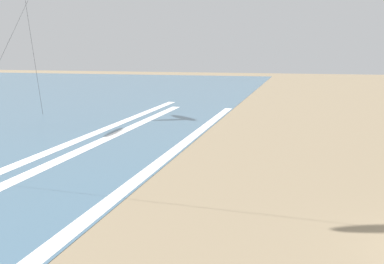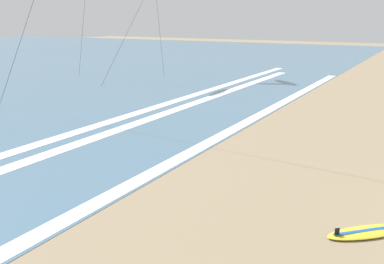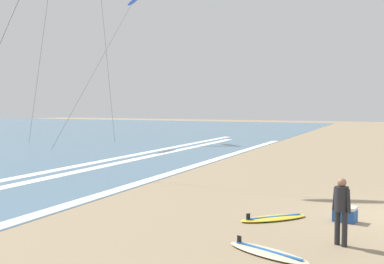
{
  "view_description": "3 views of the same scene",
  "coord_description": "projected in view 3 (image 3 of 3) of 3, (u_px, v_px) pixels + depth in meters",
  "views": [
    {
      "loc": [
        -11.46,
        4.15,
        4.95
      ],
      "look_at": [
        1.21,
        7.22,
        2.59
      ],
      "focal_mm": 43.93,
      "sensor_mm": 36.0,
      "label": 1
    },
    {
      "loc": [
        -11.5,
        2.74,
        4.86
      ],
      "look_at": [
        -1.81,
        8.21,
        1.86
      ],
      "focal_mm": 39.77,
      "sensor_mm": 36.0,
      "label": 2
    },
    {
      "loc": [
        -14.42,
        0.52,
        3.3
      ],
      "look_at": [
        0.23,
        7.0,
        2.34
      ],
      "focal_mm": 42.38,
      "sensor_mm": 36.0,
      "label": 3
    }
  ],
  "objects": [
    {
      "name": "cooler_box",
      "position": [
        345.0,
        214.0,
        12.8
      ],
      "size": [
        0.56,
        0.69,
        0.44
      ],
      "color": "#1E4C9E",
      "rests_on": "ground"
    },
    {
      "name": "wave_foam_shoreline",
      "position": [
        96.0,
        196.0,
        16.25
      ],
      "size": [
        54.86,
        0.59,
        0.01
      ],
      "primitive_type": "cube",
      "color": "white",
      "rests_on": "ocean_surface"
    },
    {
      "name": "surfboard_left_pile",
      "position": [
        274.0,
        218.0,
        13.03
      ],
      "size": [
        1.9,
        1.92,
        0.25
      ],
      "color": "yellow",
      "rests_on": "ground"
    },
    {
      "name": "wave_foam_mid_break",
      "position": [
        8.0,
        186.0,
        18.26
      ],
      "size": [
        54.36,
        0.68,
        0.01
      ],
      "primitive_type": "cube",
      "color": "white",
      "rests_on": "ocean_surface"
    },
    {
      "name": "surfer_right_near",
      "position": [
        341.0,
        205.0,
        10.57
      ],
      "size": [
        0.34,
        0.48,
        1.6
      ],
      "color": "#232328",
      "rests_on": "ground"
    },
    {
      "name": "kite_blue_high_right",
      "position": [
        132.0,
        3.0,
        42.57
      ],
      "size": [
        12.53,
        2.79,
        13.21
      ],
      "color": "blue",
      "rests_on": "ground"
    },
    {
      "name": "surfboard_near_water",
      "position": [
        268.0,
        252.0,
        9.99
      ],
      "size": [
        1.35,
        2.17,
        0.25
      ],
      "color": "beige",
      "rests_on": "ground"
    }
  ]
}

